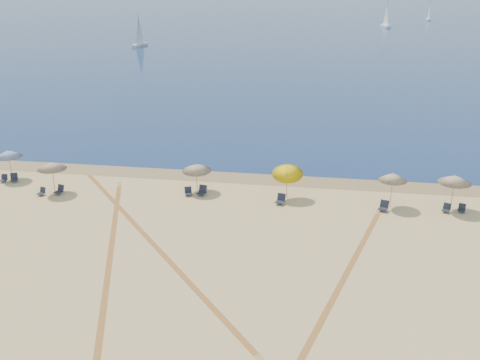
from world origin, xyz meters
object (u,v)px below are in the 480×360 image
object	(u,v)px
umbrella_2	(197,167)
chair_9	(462,209)
umbrella_3	(288,171)
umbrella_5	(455,179)
umbrella_4	(393,177)
chair_0	(4,179)
umbrella_1	(52,166)
chair_2	(42,192)
sailboat_1	(139,36)
chair_8	(446,208)
sailboat_0	(386,18)
sailboat_2	(429,14)
chair_5	(202,191)
chair_4	(188,192)
chair_3	(60,190)
chair_7	(384,206)
umbrella_0	(8,154)
chair_6	(281,200)
chair_1	(14,178)

from	to	relation	value
umbrella_2	chair_9	size ratio (longest dim) A/B	3.28
umbrella_3	umbrella_5	bearing A→B (deg)	-1.42
umbrella_4	chair_9	distance (m)	5.30
umbrella_4	umbrella_5	xyz separation A→B (m)	(4.22, 0.12, 0.03)
umbrella_3	chair_0	distance (m)	22.78
umbrella_5	chair_9	size ratio (longest dim) A/B	3.82
umbrella_1	chair_2	bearing A→B (deg)	-134.81
chair_0	sailboat_1	world-z (taller)	sailboat_1
chair_8	chair_9	xyz separation A→B (m)	(1.06, 0.14, -0.01)
chair_0	sailboat_0	distance (m)	135.29
sailboat_2	chair_5	bearing A→B (deg)	-102.61
chair_4	chair_8	bearing A→B (deg)	-21.24
umbrella_1	chair_3	size ratio (longest dim) A/B	3.05
chair_7	sailboat_1	xyz separation A→B (m)	(-44.83, 80.92, 1.83)
sailboat_0	sailboat_1	world-z (taller)	sailboat_0
umbrella_0	chair_6	size ratio (longest dim) A/B	2.94
umbrella_4	sailboat_1	world-z (taller)	sailboat_1
umbrella_2	chair_9	world-z (taller)	umbrella_2
umbrella_2	chair_8	bearing A→B (deg)	-3.54
umbrella_1	umbrella_3	bearing A→B (deg)	5.09
umbrella_2	umbrella_4	size ratio (longest dim) A/B	0.87
chair_0	chair_2	world-z (taller)	chair_0
umbrella_1	umbrella_2	bearing A→B (deg)	10.07
umbrella_2	chair_6	xyz separation A→B (m)	(6.56, -1.48, -1.60)
chair_0	umbrella_3	bearing A→B (deg)	-6.30
chair_0	chair_7	bearing A→B (deg)	-8.77
chair_6	sailboat_2	xyz separation A→B (m)	(33.75, 154.20, 1.69)
umbrella_0	umbrella_4	distance (m)	29.93
chair_5	chair_2	bearing A→B (deg)	-158.50
chair_8	sailboat_2	distance (m)	155.43
chair_1	sailboat_1	distance (m)	81.24
umbrella_4	chair_0	bearing A→B (deg)	179.51
umbrella_3	umbrella_1	bearing A→B (deg)	-174.91
umbrella_3	umbrella_4	xyz separation A→B (m)	(7.47, -0.41, 0.11)
umbrella_0	sailboat_0	world-z (taller)	sailboat_0
umbrella_4	chair_5	bearing A→B (deg)	180.00
umbrella_2	chair_3	size ratio (longest dim) A/B	2.78
umbrella_0	chair_2	bearing A→B (deg)	-35.19
chair_1	chair_4	size ratio (longest dim) A/B	1.08
chair_3	chair_4	world-z (taller)	chair_3
chair_0	chair_8	distance (m)	34.01
umbrella_0	chair_1	bearing A→B (deg)	-47.57
chair_1	chair_2	distance (m)	4.26
umbrella_5	sailboat_1	size ratio (longest dim) A/B	0.37
umbrella_1	umbrella_2	world-z (taller)	umbrella_1
chair_5	chair_6	size ratio (longest dim) A/B	0.99
umbrella_1	chair_9	world-z (taller)	umbrella_1
chair_2	umbrella_0	bearing A→B (deg)	159.79
chair_7	chair_8	size ratio (longest dim) A/B	1.16
chair_2	chair_9	distance (m)	30.77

